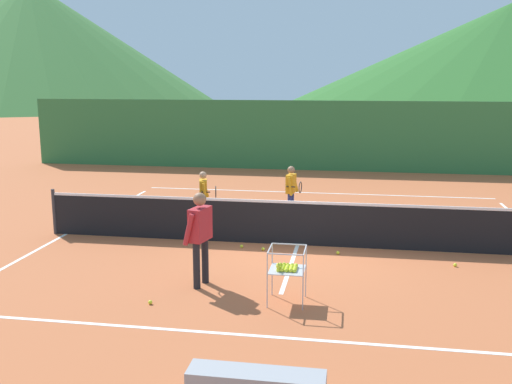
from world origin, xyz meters
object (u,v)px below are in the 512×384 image
tennis_net (298,223)px  tennis_ball_5 (242,246)px  student_0 (204,193)px  tennis_ball_4 (263,249)px  student_1 (291,187)px  instructor (200,230)px  tennis_ball_3 (150,302)px  tennis_ball_0 (338,253)px  tennis_ball_6 (455,265)px  ball_cart (287,268)px

tennis_net → tennis_ball_5: (-1.16, -0.41, -0.47)m
student_0 → tennis_ball_4: student_0 is taller
student_0 → student_1: bearing=25.0°
instructor → student_0: size_ratio=1.25×
student_0 → tennis_ball_3: bearing=-85.1°
tennis_ball_0 → tennis_ball_4: same height
tennis_ball_3 → tennis_ball_5: same height
student_0 → tennis_ball_6: size_ratio=19.35×
tennis_ball_4 → tennis_ball_5: (-0.48, 0.12, 0.00)m
tennis_net → ball_cart: 3.27m
student_0 → ball_cart: student_0 is taller
student_1 → tennis_ball_6: (3.52, -3.35, -0.78)m
instructor → tennis_ball_4: 2.52m
ball_cart → tennis_ball_4: size_ratio=13.22×
tennis_net → tennis_ball_4: size_ratio=167.06×
student_0 → tennis_ball_4: bearing=-47.8°
student_1 → tennis_ball_6: 4.92m
tennis_ball_4 → tennis_ball_6: 3.82m
ball_cart → tennis_ball_3: bearing=-168.2°
tennis_net → instructor: size_ratio=6.88×
tennis_ball_5 → tennis_ball_6: bearing=-7.4°
student_1 → tennis_ball_5: (-0.76, -2.80, -0.78)m
ball_cart → tennis_ball_4: bearing=106.4°
student_1 → tennis_ball_4: (-0.27, -2.92, -0.78)m
instructor → ball_cart: bearing=-18.7°
student_1 → tennis_ball_4: bearing=-95.4°
tennis_ball_4 → tennis_ball_5: bearing=166.1°
tennis_net → tennis_ball_4: (-0.67, -0.53, -0.47)m
tennis_ball_6 → ball_cart: bearing=-142.3°
tennis_ball_6 → tennis_ball_4: bearing=173.5°
student_0 → tennis_ball_6: student_0 is taller
tennis_ball_0 → tennis_ball_5: size_ratio=1.00×
student_1 → tennis_ball_4: size_ratio=19.92×
tennis_ball_0 → tennis_ball_6: 2.28m
student_0 → tennis_ball_5: student_0 is taller
ball_cart → tennis_ball_0: 2.88m
student_0 → tennis_ball_3: (0.44, -5.14, -0.76)m
tennis_ball_0 → tennis_ball_3: (-2.89, -3.18, 0.00)m
tennis_net → tennis_ball_3: bearing=-118.4°
instructor → tennis_ball_6: bearing=21.3°
instructor → tennis_ball_6: instructor is taller
tennis_ball_0 → student_1: bearing=113.6°
student_0 → instructor: bearing=-76.3°
instructor → tennis_ball_0: (2.31, 2.20, -0.96)m
tennis_net → tennis_ball_5: size_ratio=167.06×
instructor → tennis_ball_3: (-0.58, -0.98, -0.96)m
tennis_net → tennis_ball_3: tennis_net is taller
tennis_ball_3 → tennis_net: bearing=61.6°
tennis_ball_3 → tennis_ball_5: (0.85, 3.31, 0.00)m
instructor → tennis_ball_5: size_ratio=24.27×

